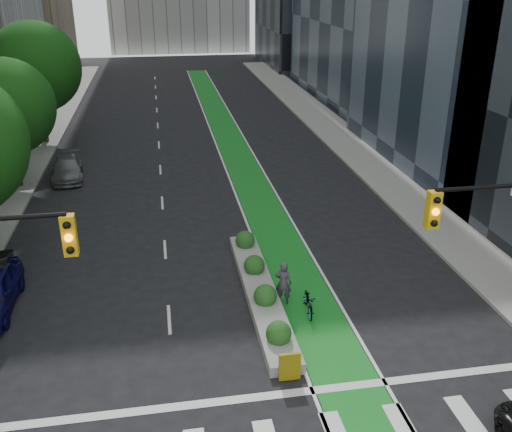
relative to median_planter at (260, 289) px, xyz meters
name	(u,v)px	position (x,y,z in m)	size (l,w,h in m)	color
ground	(263,425)	(-1.20, -7.04, -0.37)	(160.00, 160.00, 0.00)	black
sidewalk_left	(16,172)	(-13.00, 17.96, -0.30)	(3.60, 90.00, 0.15)	gray
sidewalk_right	(361,153)	(10.60, 17.96, -0.30)	(3.60, 90.00, 0.15)	gray
bike_lane_paint	(231,141)	(1.80, 22.96, -0.37)	(2.20, 70.00, 0.01)	#167C22
tree_midfar	(6,107)	(-12.20, 14.96, 4.57)	(5.60, 5.60, 7.76)	black
tree_far	(35,67)	(-12.20, 24.96, 5.32)	(6.60, 6.60, 9.00)	black
median_planter	(260,289)	(0.00, 0.00, 0.00)	(1.20, 10.26, 1.10)	gray
bicycle	(309,302)	(1.63, -1.42, 0.08)	(0.60, 1.72, 0.90)	gray
cyclist	(283,283)	(0.80, -0.62, 0.53)	(0.66, 0.43, 1.81)	#39343F
parked_car_left_far	(67,168)	(-9.48, 16.25, 0.29)	(1.85, 4.55, 1.32)	slate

